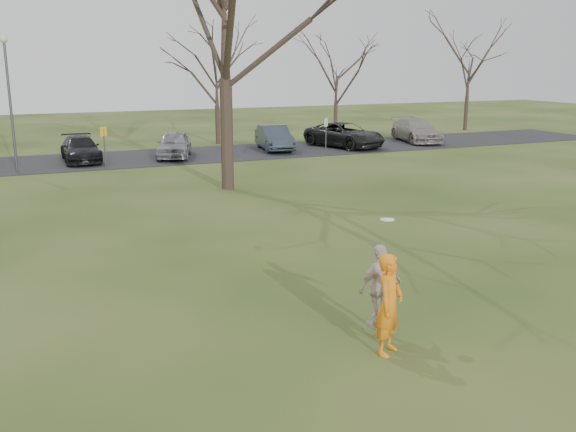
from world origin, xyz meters
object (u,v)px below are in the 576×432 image
object	(u,v)px
catching_play	(380,286)
car_3	(81,149)
car_7	(416,130)
car_4	(174,144)
car_5	(274,138)
car_6	(345,135)
lamp_post	(9,88)
player_defender	(389,304)
big_tree	(224,12)

from	to	relation	value
catching_play	car_3	bearing A→B (deg)	97.12
catching_play	car_7	bearing A→B (deg)	54.36
car_3	car_4	world-z (taller)	car_4
car_5	car_6	world-z (taller)	car_6
car_4	car_6	size ratio (longest dim) A/B	0.79
car_6	car_7	world-z (taller)	same
car_3	lamp_post	distance (m)	5.14
car_6	catching_play	distance (m)	27.38
car_6	player_defender	bearing A→B (deg)	-134.51
player_defender	lamp_post	size ratio (longest dim) A/B	0.30
player_defender	car_4	distance (m)	25.11
car_7	car_3	bearing A→B (deg)	-167.86
car_4	lamp_post	world-z (taller)	lamp_post
player_defender	car_4	xyz separation A→B (m)	(1.99, 25.03, -0.18)
car_3	car_6	world-z (taller)	car_6
player_defender	car_5	distance (m)	26.87
big_tree	car_3	bearing A→B (deg)	116.17
lamp_post	big_tree	bearing A→B (deg)	-43.15
car_4	car_5	bearing A→B (deg)	23.99
car_4	car_6	xyz separation A→B (m)	(10.59, 0.15, 0.02)
catching_play	car_6	bearing A→B (deg)	63.23
car_6	lamp_post	bearing A→B (deg)	168.37
car_6	car_5	bearing A→B (deg)	156.43
big_tree	car_4	bearing A→B (deg)	90.17
car_6	catching_play	size ratio (longest dim) A/B	2.59
car_5	big_tree	bearing A→B (deg)	-112.57
car_5	car_7	world-z (taller)	car_7
car_4	big_tree	xyz separation A→B (m)	(0.03, -9.41, 6.25)
player_defender	car_3	size ratio (longest dim) A/B	0.42
player_defender	catching_play	size ratio (longest dim) A/B	0.90
car_7	car_4	bearing A→B (deg)	-165.93
car_6	car_7	bearing A→B (deg)	-12.40
car_5	car_6	bearing A→B (deg)	3.17
car_5	lamp_post	world-z (taller)	lamp_post
car_4	car_3	bearing A→B (deg)	-167.38
car_4	car_5	xyz separation A→B (m)	(6.12, 0.59, 0.01)
car_6	big_tree	distance (m)	15.54
car_4	big_tree	bearing A→B (deg)	-71.29
car_3	car_7	size ratio (longest dim) A/B	0.88
lamp_post	catching_play	bearing A→B (deg)	-74.45
lamp_post	car_4	bearing A→B (deg)	13.48
car_4	lamp_post	bearing A→B (deg)	-147.99
car_6	big_tree	xyz separation A→B (m)	(-10.56, -9.56, 6.22)
car_6	catching_play	bearing A→B (deg)	-134.72
lamp_post	player_defender	bearing A→B (deg)	-75.50
player_defender	car_5	world-z (taller)	player_defender
player_defender	lamp_post	xyz separation A→B (m)	(-5.98, 23.12, 3.04)
car_3	car_7	distance (m)	21.02
player_defender	car_3	xyz separation A→B (m)	(-2.85, 25.53, -0.24)
player_defender	car_7	world-z (taller)	player_defender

